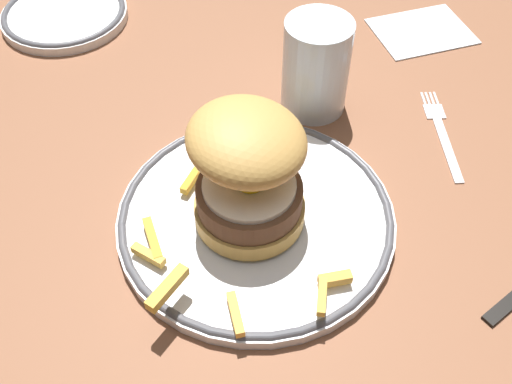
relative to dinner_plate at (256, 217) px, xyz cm
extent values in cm
cube|color=brown|center=(-4.21, 4.72, -2.84)|extent=(124.72, 105.15, 4.00)
cylinder|color=silver|center=(0.00, 0.00, -0.24)|extent=(26.82, 26.82, 1.20)
torus|color=#4C4C51|center=(0.00, 0.00, 0.36)|extent=(26.42, 26.42, 0.80)
cylinder|color=#C19245|center=(-0.65, -0.37, 1.66)|extent=(10.41, 10.41, 1.80)
cylinder|color=brown|center=(-0.65, -0.37, 3.75)|extent=(9.77, 9.77, 2.36)
cylinder|color=white|center=(-0.65, -0.37, 5.18)|extent=(8.51, 8.51, 0.50)
ellipsoid|color=yellow|center=(-0.53, -0.54, 5.85)|extent=(2.60, 2.60, 1.40)
ellipsoid|color=tan|center=(-0.69, 1.10, 9.36)|extent=(14.12, 13.85, 5.79)
cube|color=gold|center=(-9.73, -2.56, 1.18)|extent=(1.98, 4.82, 0.84)
cube|color=gold|center=(-8.17, -9.11, 3.23)|extent=(3.65, 4.17, 0.99)
cube|color=gold|center=(-10.09, -4.24, 1.16)|extent=(3.20, 2.71, 0.79)
cube|color=gold|center=(3.71, 9.43, 1.18)|extent=(4.40, 2.10, 0.84)
cube|color=gold|center=(2.48, 11.40, 1.20)|extent=(3.42, 0.97, 0.87)
cube|color=gold|center=(-2.76, -10.89, 1.16)|extent=(1.32, 4.07, 0.79)
cube|color=gold|center=(6.07, -8.37, 1.23)|extent=(3.02, 1.25, 0.94)
cube|color=gold|center=(4.55, -10.32, 1.82)|extent=(1.46, 3.50, 0.71)
cube|color=gold|center=(-5.89, 4.60, 1.14)|extent=(2.62, 3.91, 0.76)
cylinder|color=silver|center=(8.21, 16.62, 4.65)|extent=(7.41, 7.41, 10.97)
cylinder|color=silver|center=(8.21, 16.62, 1.65)|extent=(6.82, 6.82, 4.97)
cylinder|color=white|center=(-22.33, 37.06, -0.24)|extent=(16.75, 16.75, 1.20)
torus|color=#4C4C51|center=(-22.33, 37.06, 0.36)|extent=(16.35, 16.35, 0.80)
cube|color=silver|center=(21.67, 7.99, -0.66)|extent=(1.53, 10.04, 0.36)
cube|color=silver|center=(21.99, 13.98, -0.66)|extent=(2.32, 2.51, 0.32)
cube|color=silver|center=(21.35, 16.22, -0.66)|extent=(0.39, 2.41, 0.28)
cube|color=silver|center=(21.85, 16.19, -0.66)|extent=(0.39, 2.41, 0.28)
cube|color=silver|center=(22.35, 16.16, -0.66)|extent=(0.39, 2.41, 0.28)
cube|color=silver|center=(22.85, 16.14, -0.66)|extent=(0.39, 2.41, 0.28)
cube|color=silver|center=(24.90, 29.58, -0.64)|extent=(14.04, 11.89, 0.40)
camera|label=1|loc=(-3.41, -35.26, 45.26)|focal=41.75mm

